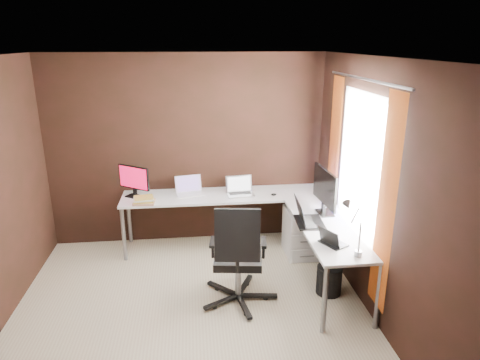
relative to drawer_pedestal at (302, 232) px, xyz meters
name	(u,v)px	position (x,y,z in m)	size (l,w,h in m)	color
room	(223,192)	(-1.09, -1.08, 0.98)	(3.60, 3.60, 2.50)	beige
desk	(259,210)	(-0.59, -0.11, 0.38)	(2.65, 2.25, 0.73)	white
drawer_pedestal	(302,232)	(0.00, 0.00, 0.00)	(0.42, 0.50, 0.60)	white
monitor_left	(134,180)	(-2.11, 0.40, 0.66)	(0.39, 0.29, 0.40)	black
monitor_right	(325,189)	(0.12, -0.42, 0.73)	(0.17, 0.65, 0.53)	black
laptop_white	(189,190)	(-1.42, 0.43, 0.48)	(0.38, 0.30, 0.23)	white
laptop_silver	(240,190)	(-0.76, 0.34, 0.48)	(0.36, 0.27, 0.23)	silver
laptop_black_big	(306,218)	(-0.15, -0.66, 0.49)	(0.32, 0.43, 0.27)	black
laptop_black_small	(332,241)	(-0.04, -1.20, 0.47)	(0.28, 0.31, 0.17)	black
book_stack	(144,200)	(-1.97, 0.15, 0.47)	(0.26, 0.22, 0.08)	#A47658
mouse_left	(143,200)	(-2.00, 0.23, 0.45)	(0.08, 0.05, 0.03)	black
mouse_corner	(274,195)	(-0.34, 0.23, 0.44)	(0.07, 0.05, 0.03)	black
desk_lamp	(352,221)	(0.07, -1.39, 0.76)	(0.18, 0.21, 0.53)	slate
office_chair	(238,274)	(-0.93, -0.97, 0.03)	(0.63, 0.63, 1.12)	black
wastebasket	(329,280)	(0.07, -0.92, -0.14)	(0.27, 0.27, 0.31)	black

